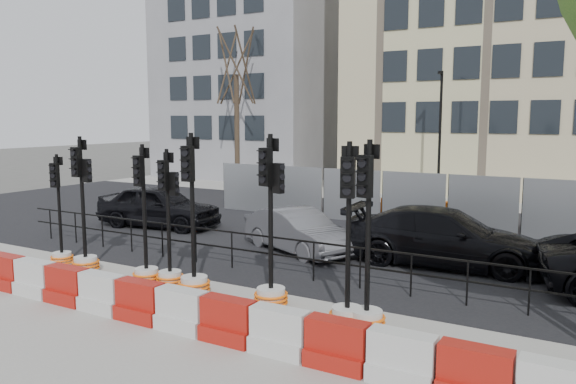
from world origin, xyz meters
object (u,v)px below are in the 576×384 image
Objects in this scene: traffic_signal_h at (366,294)px; traffic_signal_d at (169,255)px; car_a at (159,206)px; car_c at (445,237)px; traffic_signal_a at (61,243)px.

traffic_signal_d is at bearing -170.82° from traffic_signal_h.
car_c is at bearing -99.14° from car_a.
traffic_signal_d is at bearing -143.50° from car_a.
traffic_signal_h reaches higher than car_a.
traffic_signal_a is at bearing -169.57° from traffic_signal_h.
car_a is 0.87× the size of car_c.
traffic_signal_d reaches higher than car_a.
car_a is 10.30m from car_c.
car_a is at bearing 85.46° from car_c.
car_c is (10.30, -0.21, -0.00)m from car_a.
traffic_signal_d is at bearing 132.38° from car_c.
car_a is at bearing 136.04° from traffic_signal_d.
traffic_signal_a reaches higher than car_c.
traffic_signal_h is at bearing -2.11° from traffic_signal_d.
car_c is at bearing 102.59° from traffic_signal_h.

